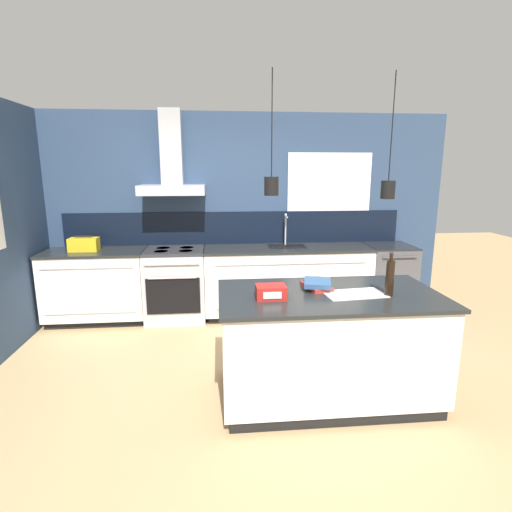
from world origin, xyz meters
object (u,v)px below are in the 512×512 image
at_px(book_stack, 317,284).
at_px(red_supply_box, 271,292).
at_px(bottle_on_island, 390,277).
at_px(yellow_toolbox, 84,244).
at_px(dishwasher, 387,279).
at_px(oven_range, 176,284).

bearing_deg(book_stack, red_supply_box, -152.90).
height_order(bottle_on_island, yellow_toolbox, bottle_on_island).
xyz_separation_m(bottle_on_island, yellow_toolbox, (-2.97, 2.05, -0.07)).
height_order(dishwasher, book_stack, book_stack).
bearing_deg(book_stack, bottle_on_island, -23.32).
height_order(oven_range, book_stack, book_stack).
relative_size(oven_range, bottle_on_island, 2.61).
distance_m(oven_range, bottle_on_island, 2.85).
height_order(bottle_on_island, red_supply_box, bottle_on_island).
bearing_deg(yellow_toolbox, oven_range, -0.23).
xyz_separation_m(oven_range, dishwasher, (2.79, 0.00, -0.00)).
relative_size(oven_range, red_supply_box, 3.91).
bearing_deg(dishwasher, book_stack, -128.08).
xyz_separation_m(oven_range, book_stack, (1.37, -1.82, 0.49)).
xyz_separation_m(dishwasher, bottle_on_island, (-0.90, -2.05, 0.60)).
distance_m(oven_range, book_stack, 2.33).
bearing_deg(bottle_on_island, oven_range, 132.79).
distance_m(oven_range, yellow_toolbox, 1.21).
bearing_deg(yellow_toolbox, book_stack, -36.61).
bearing_deg(oven_range, yellow_toolbox, 179.77).
relative_size(oven_range, yellow_toolbox, 2.68).
bearing_deg(book_stack, dishwasher, 51.92).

